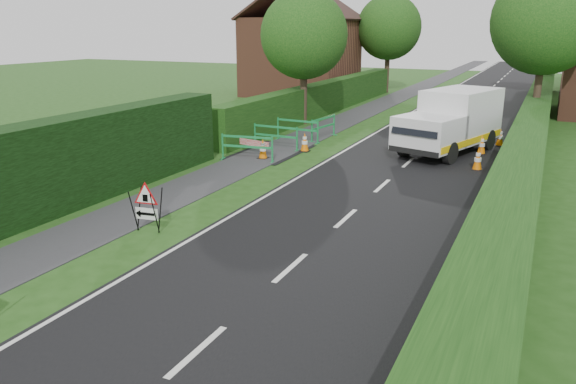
% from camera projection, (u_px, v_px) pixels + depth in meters
% --- Properties ---
extents(ground, '(120.00, 120.00, 0.00)m').
position_uv_depth(ground, '(165.00, 266.00, 11.99)').
color(ground, '#204714').
rests_on(ground, ground).
extents(road_surface, '(6.00, 90.00, 0.02)m').
position_uv_depth(road_surface, '(483.00, 96.00, 41.39)').
color(road_surface, black).
rests_on(road_surface, ground).
extents(footpath, '(2.00, 90.00, 0.02)m').
position_uv_depth(footpath, '(409.00, 92.00, 43.62)').
color(footpath, '#2D2D30').
rests_on(footpath, ground).
extents(hedge_west_near, '(1.10, 18.00, 2.50)m').
position_uv_depth(hedge_west_near, '(2.00, 231.00, 14.02)').
color(hedge_west_near, black).
rests_on(hedge_west_near, ground).
extents(hedge_west_far, '(1.00, 24.00, 1.80)m').
position_uv_depth(hedge_west_far, '(324.00, 113.00, 33.14)').
color(hedge_west_far, '#14380F').
rests_on(hedge_west_far, ground).
extents(hedge_east, '(1.20, 50.00, 1.50)m').
position_uv_depth(hedge_east, '(529.00, 150.00, 23.26)').
color(hedge_east, '#14380F').
rests_on(hedge_east, ground).
extents(house_west, '(7.50, 7.40, 7.88)m').
position_uv_depth(house_west, '(301.00, 55.00, 41.30)').
color(house_west, brown).
rests_on(house_west, ground).
extents(tree_nw, '(4.40, 4.40, 6.70)m').
position_uv_depth(tree_nw, '(304.00, 35.00, 28.23)').
color(tree_nw, '#2D2116').
rests_on(tree_nw, ground).
extents(tree_ne, '(5.20, 5.20, 7.79)m').
position_uv_depth(tree_ne, '(546.00, 21.00, 27.05)').
color(tree_ne, '#2D2116').
rests_on(tree_ne, ground).
extents(tree_fw, '(4.80, 4.80, 7.24)m').
position_uv_depth(tree_fw, '(389.00, 28.00, 42.03)').
color(tree_fw, '#2D2116').
rests_on(tree_fw, ground).
extents(tree_fe, '(4.20, 4.20, 6.33)m').
position_uv_depth(tree_fe, '(549.00, 36.00, 41.22)').
color(tree_fe, '#2D2116').
rests_on(tree_fe, ground).
extents(triangle_sign, '(0.84, 0.84, 1.09)m').
position_uv_depth(triangle_sign, '(145.00, 203.00, 13.72)').
color(triangle_sign, black).
rests_on(triangle_sign, ground).
extents(works_van, '(3.60, 5.80, 2.48)m').
position_uv_depth(works_van, '(452.00, 120.00, 22.38)').
color(works_van, silver).
rests_on(works_van, ground).
extents(traffic_cone_0, '(0.38, 0.38, 0.79)m').
position_uv_depth(traffic_cone_0, '(478.00, 159.00, 19.86)').
color(traffic_cone_0, black).
rests_on(traffic_cone_0, ground).
extents(traffic_cone_1, '(0.38, 0.38, 0.79)m').
position_uv_depth(traffic_cone_1, '(482.00, 144.00, 22.35)').
color(traffic_cone_1, black).
rests_on(traffic_cone_1, ground).
extents(traffic_cone_2, '(0.38, 0.38, 0.79)m').
position_uv_depth(traffic_cone_2, '(500.00, 137.00, 23.88)').
color(traffic_cone_2, black).
rests_on(traffic_cone_2, ground).
extents(traffic_cone_3, '(0.38, 0.38, 0.79)m').
position_uv_depth(traffic_cone_3, '(263.00, 149.00, 21.57)').
color(traffic_cone_3, black).
rests_on(traffic_cone_3, ground).
extents(traffic_cone_4, '(0.38, 0.38, 0.79)m').
position_uv_depth(traffic_cone_4, '(305.00, 142.00, 22.82)').
color(traffic_cone_4, black).
rests_on(traffic_cone_4, ground).
extents(ped_barrier_0, '(2.09, 0.64, 1.00)m').
position_uv_depth(ped_barrier_0, '(247.00, 145.00, 21.14)').
color(ped_barrier_0, '#188640').
rests_on(ped_barrier_0, ground).
extents(ped_barrier_1, '(2.07, 0.45, 1.00)m').
position_uv_depth(ped_barrier_1, '(276.00, 134.00, 23.25)').
color(ped_barrier_1, '#188640').
rests_on(ped_barrier_1, ground).
extents(ped_barrier_2, '(2.08, 0.51, 1.00)m').
position_uv_depth(ped_barrier_2, '(298.00, 127.00, 24.74)').
color(ped_barrier_2, '#188640').
rests_on(ped_barrier_2, ground).
extents(ped_barrier_3, '(0.65, 2.09, 1.00)m').
position_uv_depth(ped_barrier_3, '(323.00, 125.00, 25.38)').
color(ped_barrier_3, '#188640').
rests_on(ped_barrier_3, ground).
extents(redwhite_plank, '(1.47, 0.36, 0.25)m').
position_uv_depth(redwhite_plank, '(254.00, 154.00, 22.43)').
color(redwhite_plank, red).
rests_on(redwhite_plank, ground).
extents(hatchback_car, '(2.47, 3.71, 1.17)m').
position_uv_depth(hatchback_car, '(457.00, 105.00, 32.18)').
color(hatchback_car, white).
rests_on(hatchback_car, ground).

